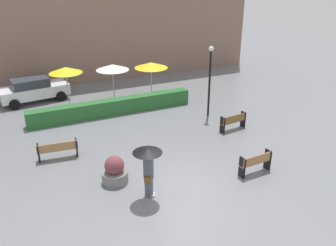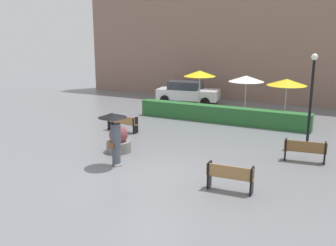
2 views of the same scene
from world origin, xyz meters
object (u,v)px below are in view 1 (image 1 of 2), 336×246
(planter_pot, at_px, (115,171))
(patio_umbrella_yellow_far, at_px, (151,65))
(bench_near_right, at_px, (256,162))
(parked_car, at_px, (33,89))
(bench_far_right, at_px, (234,121))
(lamp_post, at_px, (210,75))
(patio_umbrella_white, at_px, (112,67))
(bench_far_left, at_px, (58,149))
(patio_umbrella_yellow, at_px, (65,70))
(pedestrian_with_umbrella, at_px, (148,164))

(planter_pot, bearing_deg, patio_umbrella_yellow_far, 58.80)
(patio_umbrella_yellow_far, bearing_deg, bench_near_right, -88.86)
(parked_car, bearing_deg, bench_far_right, -45.56)
(bench_near_right, distance_m, lamp_post, 6.75)
(bench_near_right, xyz_separation_m, planter_pot, (-5.46, 1.87, -0.04))
(lamp_post, xyz_separation_m, patio_umbrella_white, (-4.17, 4.80, -0.23))
(bench_far_right, height_order, parked_car, parked_car)
(bench_far_right, height_order, planter_pot, planter_pot)
(bench_near_right, relative_size, planter_pot, 1.33)
(bench_far_left, bearing_deg, patio_umbrella_yellow, 74.82)
(patio_umbrella_yellow, bearing_deg, bench_far_left, -105.18)
(bench_near_right, bearing_deg, bench_far_right, 66.66)
(planter_pot, bearing_deg, lamp_post, 32.11)
(bench_far_left, bearing_deg, bench_near_right, -33.56)
(pedestrian_with_umbrella, relative_size, patio_umbrella_yellow_far, 0.84)
(bench_near_right, xyz_separation_m, parked_car, (-7.33, 13.27, 0.29))
(patio_umbrella_yellow, bearing_deg, bench_far_right, -43.79)
(bench_far_left, xyz_separation_m, bench_far_right, (8.93, -0.75, 0.01))
(planter_pot, relative_size, lamp_post, 0.28)
(planter_pot, xyz_separation_m, patio_umbrella_yellow, (-0.05, 9.10, 1.93))
(bench_far_left, xyz_separation_m, patio_umbrella_white, (4.58, 6.30, 1.76))
(bench_far_right, bearing_deg, pedestrian_with_umbrella, -150.24)
(patio_umbrella_yellow_far, distance_m, parked_car, 7.75)
(bench_near_right, height_order, lamp_post, lamp_post)
(bench_near_right, xyz_separation_m, patio_umbrella_white, (-2.62, 11.07, 1.72))
(patio_umbrella_yellow, bearing_deg, pedestrian_with_umbrella, -85.24)
(planter_pot, relative_size, parked_car, 0.26)
(bench_far_right, bearing_deg, bench_near_right, -113.34)
(lamp_post, relative_size, patio_umbrella_yellow_far, 1.68)
(pedestrian_with_umbrella, xyz_separation_m, patio_umbrella_yellow_far, (4.42, 10.16, 0.86))
(bench_far_left, height_order, bench_near_right, bench_near_right)
(bench_far_left, distance_m, patio_umbrella_yellow_far, 9.23)
(patio_umbrella_yellow_far, bearing_deg, bench_far_right, -73.37)
(bench_near_right, bearing_deg, patio_umbrella_yellow, 116.67)
(lamp_post, distance_m, parked_car, 11.43)
(bench_far_left, bearing_deg, planter_pot, -59.19)
(bench_far_right, bearing_deg, bench_far_left, 175.22)
(lamp_post, bearing_deg, bench_far_right, -85.29)
(planter_pot, height_order, patio_umbrella_yellow, patio_umbrella_yellow)
(lamp_post, bearing_deg, patio_umbrella_white, 130.97)
(bench_far_left, distance_m, planter_pot, 3.38)
(lamp_post, distance_m, patio_umbrella_yellow, 8.48)
(pedestrian_with_umbrella, bearing_deg, planter_pot, 119.29)
(patio_umbrella_yellow_far, bearing_deg, pedestrian_with_umbrella, -113.51)
(patio_umbrella_yellow, xyz_separation_m, patio_umbrella_yellow_far, (5.30, -0.43, -0.17))
(bench_far_left, xyz_separation_m, planter_pot, (1.73, -2.90, -0.00))
(lamp_post, bearing_deg, bench_far_left, -170.26)
(pedestrian_with_umbrella, distance_m, lamp_post, 8.61)
(bench_far_left, height_order, patio_umbrella_yellow, patio_umbrella_yellow)
(parked_car, bearing_deg, pedestrian_with_umbrella, -78.16)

